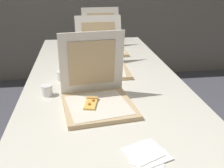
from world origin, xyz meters
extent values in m
cube|color=silver|center=(0.00, 0.67, 0.73)|extent=(0.99, 2.44, 0.03)
cylinder|color=gray|center=(-0.42, 1.82, 0.36)|extent=(0.04, 0.04, 0.71)
cylinder|color=gray|center=(0.42, 1.82, 0.36)|extent=(0.04, 0.04, 0.71)
cube|color=tan|center=(-0.07, 0.33, 0.75)|extent=(0.39, 0.39, 0.02)
cube|color=silver|center=(-0.07, 0.32, 0.76)|extent=(0.34, 0.34, 0.00)
cube|color=silver|center=(-0.09, 0.48, 0.93)|extent=(0.35, 0.09, 0.34)
cube|color=tan|center=(-0.09, 0.47, 0.93)|extent=(0.25, 0.06, 0.25)
cube|color=#E5B74C|center=(-0.11, 0.32, 0.77)|extent=(0.08, 0.13, 0.01)
cube|color=tan|center=(-0.10, 0.38, 0.77)|extent=(0.06, 0.04, 0.02)
sphere|color=orange|center=(-0.12, 0.30, 0.78)|extent=(0.02, 0.02, 0.02)
sphere|color=orange|center=(-0.10, 0.34, 0.78)|extent=(0.02, 0.02, 0.02)
cube|color=tan|center=(0.01, 0.84, 0.75)|extent=(0.35, 0.35, 0.02)
cube|color=silver|center=(0.00, 0.84, 0.76)|extent=(0.33, 0.33, 0.00)
cube|color=silver|center=(0.00, 1.07, 0.92)|extent=(0.35, 0.13, 0.33)
cube|color=tan|center=(0.00, 1.07, 0.92)|extent=(0.25, 0.09, 0.24)
cube|color=#EAC156|center=(-0.01, 0.81, 0.77)|extent=(0.11, 0.13, 0.01)
cube|color=tan|center=(0.02, 0.86, 0.77)|extent=(0.07, 0.05, 0.02)
sphere|color=red|center=(-0.01, 0.83, 0.78)|extent=(0.02, 0.02, 0.02)
cube|color=tan|center=(0.08, 1.34, 0.75)|extent=(0.36, 0.36, 0.02)
cube|color=silver|center=(0.08, 1.34, 0.76)|extent=(0.32, 0.32, 0.00)
cube|color=silver|center=(0.06, 1.57, 0.93)|extent=(0.35, 0.13, 0.33)
cube|color=tan|center=(0.06, 1.56, 0.92)|extent=(0.25, 0.09, 0.24)
cube|color=#E0B266|center=(0.09, 1.30, 0.77)|extent=(0.07, 0.11, 0.01)
cube|color=tan|center=(0.09, 1.35, 0.77)|extent=(0.08, 0.02, 0.02)
sphere|color=#2D6628|center=(0.09, 1.27, 0.78)|extent=(0.02, 0.02, 0.02)
sphere|color=orange|center=(0.08, 1.30, 0.78)|extent=(0.02, 0.02, 0.02)
cylinder|color=white|center=(-0.34, 0.52, 0.77)|extent=(0.06, 0.06, 0.06)
cylinder|color=white|center=(-0.24, 1.09, 0.77)|extent=(0.06, 0.06, 0.06)
cylinder|color=white|center=(-0.27, 0.73, 0.77)|extent=(0.06, 0.06, 0.06)
cube|color=white|center=(0.08, -0.08, 0.74)|extent=(0.16, 0.16, 0.00)
cube|color=white|center=(0.08, -0.07, 0.74)|extent=(0.19, 0.19, 0.00)
cube|color=white|center=(0.06, -0.06, 0.75)|extent=(0.16, 0.16, 0.00)
camera|label=1|loc=(-0.16, -0.84, 1.36)|focal=41.67mm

